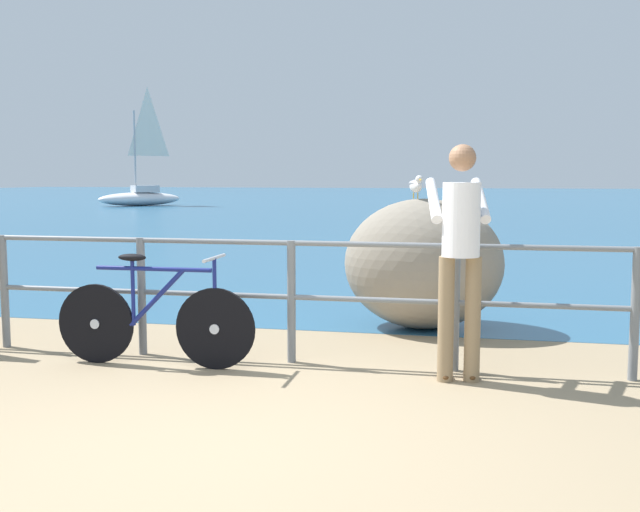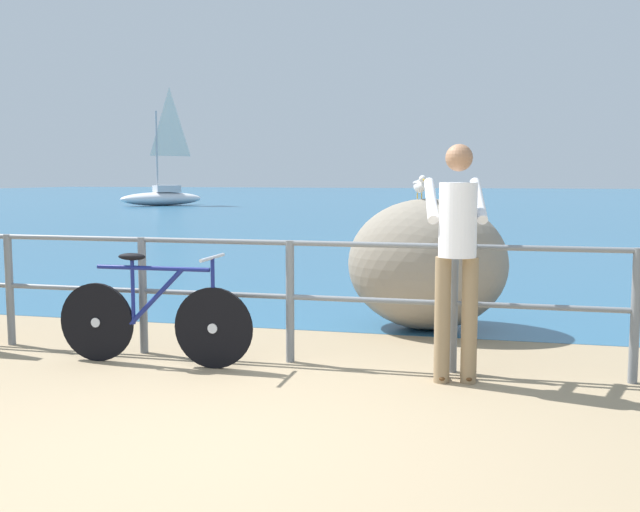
# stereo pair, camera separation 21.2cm
# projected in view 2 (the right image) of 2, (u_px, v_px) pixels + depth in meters

# --- Properties ---
(ground_plane) EXTENTS (120.00, 120.00, 0.10)m
(ground_plane) POSITION_uv_depth(u_px,v_px,m) (448.00, 227.00, 23.61)
(ground_plane) COLOR #937F60
(sea_surface) EXTENTS (120.00, 90.00, 0.01)m
(sea_surface) POSITION_uv_depth(u_px,v_px,m) (478.00, 199.00, 50.86)
(sea_surface) COLOR #285B7F
(sea_surface) RESTS_ON ground_plane
(promenade_railing) EXTENTS (8.09, 0.07, 1.02)m
(promenade_railing) POSITION_uv_depth(u_px,v_px,m) (290.00, 287.00, 6.14)
(promenade_railing) COLOR slate
(promenade_railing) RESTS_ON ground_plane
(bicycle) EXTENTS (1.70, 0.48, 0.92)m
(bicycle) POSITION_uv_depth(u_px,v_px,m) (154.00, 318.00, 6.09)
(bicycle) COLOR black
(bicycle) RESTS_ON ground_plane
(person_at_railing) EXTENTS (0.52, 0.67, 1.78)m
(person_at_railing) POSITION_uv_depth(u_px,v_px,m) (457.00, 251.00, 5.51)
(person_at_railing) COLOR #8C7251
(person_at_railing) RESTS_ON ground_plane
(breakwater_boulder_main) EXTENTS (1.61, 1.31, 1.32)m
(breakwater_boulder_main) POSITION_uv_depth(u_px,v_px,m) (427.00, 264.00, 7.50)
(breakwater_boulder_main) COLOR gray
(breakwater_boulder_main) RESTS_ON ground
(seagull) EXTENTS (0.20, 0.34, 0.23)m
(seagull) POSITION_uv_depth(u_px,v_px,m) (420.00, 185.00, 7.40)
(seagull) COLOR gold
(seagull) RESTS_ON breakwater_boulder_main
(sailboat) EXTENTS (3.98, 4.08, 6.16)m
(sailboat) POSITION_uv_depth(u_px,v_px,m) (162.00, 192.00, 38.96)
(sailboat) COLOR white
(sailboat) RESTS_ON sea_surface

